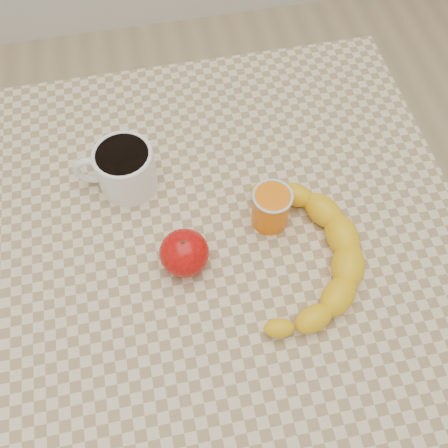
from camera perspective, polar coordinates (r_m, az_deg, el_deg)
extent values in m
plane|color=tan|center=(1.52, 0.00, -14.69)|extent=(3.00, 3.00, 0.00)
cube|color=beige|center=(0.84, 0.00, -1.37)|extent=(0.80, 0.80, 0.04)
cube|color=#8E6B48|center=(0.88, 0.00, -2.93)|extent=(0.74, 0.74, 0.06)
cylinder|color=#8E6B48|center=(1.19, 21.95, -21.87)|extent=(0.05, 0.05, 0.71)
cylinder|color=#8E6B48|center=(1.36, -17.66, 1.21)|extent=(0.05, 0.05, 0.71)
cylinder|color=#8E6B48|center=(1.40, 11.27, 6.15)|extent=(0.05, 0.05, 0.71)
cylinder|color=white|center=(0.85, -11.13, 6.12)|extent=(0.11, 0.11, 0.08)
cylinder|color=black|center=(0.82, -11.56, 7.63)|extent=(0.09, 0.09, 0.01)
torus|color=white|center=(0.82, -11.61, 7.79)|extent=(0.10, 0.10, 0.01)
torus|color=white|center=(0.86, -14.86, 5.92)|extent=(0.06, 0.02, 0.06)
cylinder|color=orange|center=(0.80, 5.38, 1.78)|extent=(0.06, 0.06, 0.07)
torus|color=silver|center=(0.77, 5.60, 3.20)|extent=(0.06, 0.06, 0.00)
ellipsoid|color=#8E0407|center=(0.76, -4.56, -3.30)|extent=(0.09, 0.09, 0.07)
cylinder|color=#382311|center=(0.74, -4.72, -2.26)|extent=(0.01, 0.01, 0.01)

